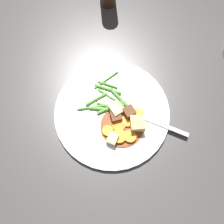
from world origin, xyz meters
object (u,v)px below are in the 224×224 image
Objects in this scene: carrot_slice_0 at (119,125)px; carrot_slice_3 at (130,136)px; fork at (152,121)px; dinner_plate at (112,113)px; carrot_slice_2 at (118,137)px; meat_chunk_1 at (129,112)px; meat_chunk_0 at (116,116)px; carrot_slice_4 at (108,131)px; potato_chunk_2 at (113,139)px; potato_chunk_1 at (137,124)px; carrot_slice_5 at (137,115)px; carrot_slice_1 at (127,120)px; potato_chunk_0 at (116,108)px.

carrot_slice_3 reaches higher than carrot_slice_0.
dinner_plate is at bearing -118.45° from fork.
carrot_slice_2 is 0.06m from meat_chunk_1.
meat_chunk_0 is (-0.06, -0.02, 0.00)m from carrot_slice_3.
carrot_slice_4 reaches higher than carrot_slice_0.
dinner_plate is 0.07m from potato_chunk_2.
dinner_plate is 0.10m from fork.
carrot_slice_0 is at bearing -105.42° from potato_chunk_1.
carrot_slice_5 is 1.30× the size of potato_chunk_2.
carrot_slice_3 is 1.14× the size of meat_chunk_1.
meat_chunk_1 reaches higher than carrot_slice_3.
meat_chunk_1 is 0.06m from fork.
potato_chunk_0 is at bearing -149.51° from carrot_slice_1.
carrot_slice_1 is at bearing 30.49° from potato_chunk_0.
carrot_slice_4 reaches higher than fork.
carrot_slice_1 is at bearing 44.65° from dinner_plate.
carrot_slice_5 is 0.09m from potato_chunk_2.
dinner_plate is 0.08m from carrot_slice_3.
potato_chunk_0 reaches higher than fork.
potato_chunk_1 is (0.02, 0.02, 0.01)m from carrot_slice_1.
meat_chunk_1 is (-0.02, 0.01, 0.01)m from carrot_slice_1.
carrot_slice_5 is 1.32× the size of meat_chunk_0.
carrot_slice_4 is at bearing -74.69° from carrot_slice_1.
carrot_slice_4 is 1.02× the size of meat_chunk_0.
carrot_slice_4 is at bearing -35.49° from potato_chunk_0.
potato_chunk_1 reaches higher than carrot_slice_0.
potato_chunk_2 reaches higher than carrot_slice_0.
meat_chunk_0 is at bearing -110.50° from fork.
potato_chunk_0 is 1.22× the size of meat_chunk_1.
carrot_slice_1 reaches higher than fork.
carrot_slice_5 is at bearing 65.43° from dinner_plate.
fork is (0.02, 0.06, -0.00)m from carrot_slice_1.
meat_chunk_1 is at bearing 91.68° from meat_chunk_0.
dinner_plate is 8.35× the size of carrot_slice_5.
potato_chunk_2 is at bearing -74.10° from potato_chunk_1.
carrot_slice_0 is at bearing 9.90° from dinner_plate.
carrot_slice_2 is 0.07m from carrot_slice_5.
dinner_plate is 0.04m from carrot_slice_0.
potato_chunk_1 is (0.01, 0.04, 0.01)m from carrot_slice_0.
meat_chunk_0 reaches higher than carrot_slice_4.
meat_chunk_0 is (-0.02, -0.00, 0.01)m from carrot_slice_0.
fork is at bearing 69.50° from meat_chunk_0.
carrot_slice_5 reaches higher than fork.
meat_chunk_0 is (-0.05, 0.02, -0.00)m from potato_chunk_2.
carrot_slice_5 is (-0.00, 0.03, 0.00)m from carrot_slice_1.
fork is at bearing 101.07° from carrot_slice_2.
carrot_slice_0 is 0.08m from fork.
potato_chunk_2 is at bearing -94.99° from carrot_slice_3.
potato_chunk_1 is at bearing 86.58° from carrot_slice_4.
potato_chunk_2 is at bearing -37.59° from carrot_slice_0.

